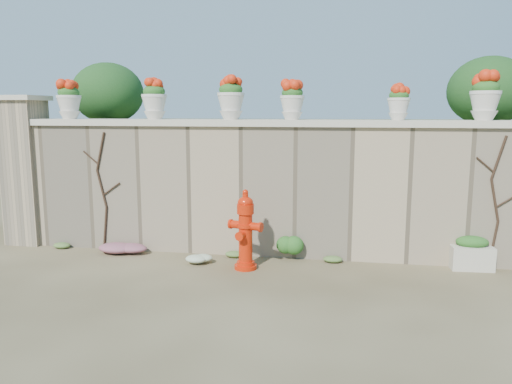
# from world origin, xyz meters

# --- Properties ---
(ground) EXTENTS (80.00, 80.00, 0.00)m
(ground) POSITION_xyz_m (0.00, 0.00, 0.00)
(ground) COLOR #483D24
(ground) RESTS_ON ground
(stone_wall) EXTENTS (8.00, 0.40, 2.00)m
(stone_wall) POSITION_xyz_m (0.00, 1.80, 1.00)
(stone_wall) COLOR #9C8768
(stone_wall) RESTS_ON ground
(wall_cap) EXTENTS (8.10, 0.52, 0.10)m
(wall_cap) POSITION_xyz_m (0.00, 1.80, 2.05)
(wall_cap) COLOR beige
(wall_cap) RESTS_ON stone_wall
(gate_pillar) EXTENTS (0.72, 0.72, 2.48)m
(gate_pillar) POSITION_xyz_m (-4.15, 1.80, 1.26)
(gate_pillar) COLOR #9C8768
(gate_pillar) RESTS_ON ground
(raised_fill) EXTENTS (9.00, 6.00, 2.00)m
(raised_fill) POSITION_xyz_m (0.00, 5.00, 1.00)
(raised_fill) COLOR #384C23
(raised_fill) RESTS_ON ground
(back_shrub_left) EXTENTS (1.30, 1.30, 1.10)m
(back_shrub_left) POSITION_xyz_m (-3.20, 3.00, 2.55)
(back_shrub_left) COLOR #143814
(back_shrub_left) RESTS_ON raised_fill
(back_shrub_right) EXTENTS (1.30, 1.30, 1.10)m
(back_shrub_right) POSITION_xyz_m (3.40, 3.00, 2.55)
(back_shrub_right) COLOR #143814
(back_shrub_right) RESTS_ON raised_fill
(vine_left) EXTENTS (0.60, 0.04, 1.91)m
(vine_left) POSITION_xyz_m (-2.67, 1.58, 0.99)
(vine_left) COLOR black
(vine_left) RESTS_ON ground
(vine_right) EXTENTS (0.60, 0.04, 1.91)m
(vine_right) POSITION_xyz_m (3.23, 1.58, 0.99)
(vine_right) COLOR black
(vine_right) RESTS_ON ground
(fire_hydrant) EXTENTS (0.50, 0.35, 1.14)m
(fire_hydrant) POSITION_xyz_m (-0.22, 0.99, 0.57)
(fire_hydrant) COLOR red
(fire_hydrant) RESTS_ON ground
(planter_box) EXTENTS (0.59, 0.37, 0.48)m
(planter_box) POSITION_xyz_m (2.95, 1.55, 0.22)
(planter_box) COLOR beige
(planter_box) RESTS_ON ground
(green_shrub) EXTENTS (0.55, 0.50, 0.52)m
(green_shrub) POSITION_xyz_m (0.38, 1.55, 0.26)
(green_shrub) COLOR #1E5119
(green_shrub) RESTS_ON ground
(magenta_clump) EXTENTS (0.80, 0.53, 0.21)m
(magenta_clump) POSITION_xyz_m (-2.23, 1.40, 0.11)
(magenta_clump) COLOR #BE2680
(magenta_clump) RESTS_ON ground
(white_flowers) EXTENTS (0.51, 0.41, 0.18)m
(white_flowers) POSITION_xyz_m (-0.96, 1.08, 0.09)
(white_flowers) COLOR white
(white_flowers) RESTS_ON ground
(urn_pot_0) EXTENTS (0.39, 0.39, 0.61)m
(urn_pot_0) POSITION_xyz_m (-3.29, 1.80, 2.40)
(urn_pot_0) COLOR beige
(urn_pot_0) RESTS_ON wall_cap
(urn_pot_1) EXTENTS (0.40, 0.40, 0.62)m
(urn_pot_1) POSITION_xyz_m (-1.84, 1.80, 2.41)
(urn_pot_1) COLOR beige
(urn_pot_1) RESTS_ON wall_cap
(urn_pot_2) EXTENTS (0.42, 0.42, 0.65)m
(urn_pot_2) POSITION_xyz_m (-0.60, 1.80, 2.42)
(urn_pot_2) COLOR beige
(urn_pot_2) RESTS_ON wall_cap
(urn_pot_3) EXTENTS (0.37, 0.37, 0.58)m
(urn_pot_3) POSITION_xyz_m (0.33, 1.80, 2.38)
(urn_pot_3) COLOR beige
(urn_pot_3) RESTS_ON wall_cap
(urn_pot_4) EXTENTS (0.33, 0.33, 0.51)m
(urn_pot_4) POSITION_xyz_m (1.88, 1.80, 2.35)
(urn_pot_4) COLOR beige
(urn_pot_4) RESTS_ON wall_cap
(urn_pot_5) EXTENTS (0.42, 0.42, 0.66)m
(urn_pot_5) POSITION_xyz_m (3.05, 1.80, 2.42)
(urn_pot_5) COLOR beige
(urn_pot_5) RESTS_ON wall_cap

